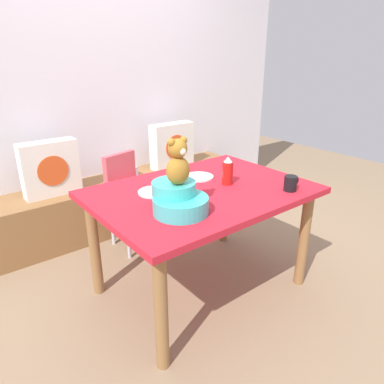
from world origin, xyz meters
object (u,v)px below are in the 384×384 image
pillow_floral_left (50,169)px  infant_seat_teal (178,199)px  pillow_floral_right (172,146)px  ketchup_bottle (228,171)px  dining_table (202,203)px  highchair (131,188)px  coffee_mug (291,183)px  dinner_plate_near (154,192)px  dinner_plate_far (199,177)px  teddy_bear (178,163)px  book_stack (125,172)px

pillow_floral_left → infant_seat_teal: same height
pillow_floral_right → ketchup_bottle: bearing=-109.3°
dining_table → highchair: size_ratio=1.71×
infant_seat_teal → coffee_mug: infant_seat_teal is taller
pillow_floral_left → dinner_plate_near: bearing=-74.9°
dinner_plate_near → ketchup_bottle: bearing=-19.4°
dinner_plate_near → dinner_plate_far: 0.40m
highchair → coffee_mug: size_ratio=6.58×
teddy_bear → dinner_plate_far: teddy_bear is taller
highchair → coffee_mug: coffee_mug is taller
pillow_floral_right → dinner_plate_far: pillow_floral_right is taller
pillow_floral_left → infant_seat_teal: size_ratio=1.33×
highchair → ketchup_bottle: bearing=-72.3°
pillow_floral_right → book_stack: bearing=177.7°
pillow_floral_right → dining_table: pillow_floral_right is taller
pillow_floral_left → book_stack: pillow_floral_left is taller
book_stack → ketchup_bottle: 1.31m
dining_table → ketchup_bottle: bearing=-8.5°
teddy_bear → coffee_mug: teddy_bear is taller
book_stack → infant_seat_teal: 1.51m
infant_seat_teal → dinner_plate_near: size_ratio=1.65×
ketchup_bottle → teddy_bear: bearing=-163.3°
book_stack → highchair: 0.47m
highchair → dinner_plate_far: 0.69m
book_stack → infant_seat_teal: infant_seat_teal is taller
teddy_bear → dinner_plate_far: (0.44, 0.36, -0.27)m
infant_seat_teal → highchair: bearing=76.1°
dining_table → dinner_plate_near: bearing=153.5°
pillow_floral_right → ketchup_bottle: (-0.43, -1.24, 0.15)m
highchair → infant_seat_teal: infant_seat_teal is taller
coffee_mug → teddy_bear: bearing=166.4°
pillow_floral_left → dinner_plate_near: size_ratio=2.20×
teddy_bear → ketchup_bottle: (0.51, 0.15, -0.19)m
pillow_floral_left → dinner_plate_near: (0.29, -1.08, 0.07)m
ketchup_bottle → dinner_plate_near: bearing=160.6°
pillow_floral_left → highchair: 0.66m
ketchup_bottle → dinner_plate_far: ketchup_bottle is taller
teddy_bear → coffee_mug: size_ratio=2.08×
coffee_mug → dinner_plate_far: size_ratio=0.60×
highchair → dinner_plate_far: size_ratio=3.95×
highchair → infant_seat_teal: size_ratio=2.39×
pillow_floral_right → infant_seat_teal: 1.69m
book_stack → ketchup_bottle: ketchup_bottle is taller
teddy_bear → dinner_plate_near: size_ratio=1.25×
highchair → dinner_plate_far: bearing=-72.3°
dinner_plate_near → infant_seat_teal: bearing=-98.1°
book_stack → coffee_mug: 1.65m
pillow_floral_right → book_stack: size_ratio=2.20×
highchair → teddy_bear: teddy_bear is taller
book_stack → ketchup_bottle: size_ratio=1.08×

